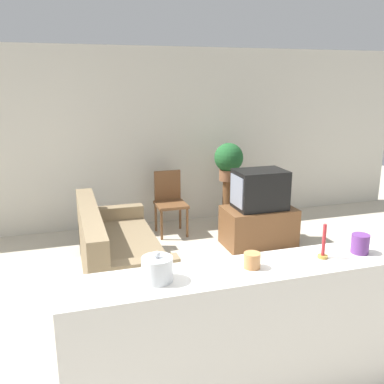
% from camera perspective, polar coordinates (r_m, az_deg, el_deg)
% --- Properties ---
extents(ground_plane, '(14.00, 14.00, 0.00)m').
position_cam_1_polar(ground_plane, '(3.93, 3.82, -19.73)').
color(ground_plane, beige).
extents(wall_back, '(9.00, 0.06, 2.70)m').
position_cam_1_polar(wall_back, '(6.61, -6.75, 7.08)').
color(wall_back, beige).
rests_on(wall_back, ground_plane).
extents(couch, '(0.84, 1.95, 0.87)m').
position_cam_1_polar(couch, '(4.93, -9.96, -8.40)').
color(couch, '#847051').
rests_on(couch, ground_plane).
extents(tv_stand, '(0.96, 0.59, 0.53)m').
position_cam_1_polar(tv_stand, '(5.96, 8.85, -4.57)').
color(tv_stand, brown).
rests_on(tv_stand, ground_plane).
extents(television, '(0.68, 0.49, 0.52)m').
position_cam_1_polar(television, '(5.81, 8.99, 0.35)').
color(television, black).
rests_on(television, tv_stand).
extents(wooden_chair, '(0.44, 0.44, 0.92)m').
position_cam_1_polar(wooden_chair, '(6.31, -3.00, -0.96)').
color(wooden_chair, brown).
rests_on(wooden_chair, ground_plane).
extents(plant_stand, '(0.17, 0.17, 0.74)m').
position_cam_1_polar(plant_stand, '(6.62, 4.79, -1.53)').
color(plant_stand, brown).
rests_on(plant_stand, ground_plane).
extents(potted_plant, '(0.44, 0.44, 0.57)m').
position_cam_1_polar(potted_plant, '(6.47, 4.91, 4.30)').
color(potted_plant, '#8E5B3D').
rests_on(potted_plant, plant_stand).
extents(foreground_counter, '(2.59, 0.44, 1.03)m').
position_cam_1_polar(foreground_counter, '(3.13, 8.63, -18.42)').
color(foreground_counter, white).
rests_on(foreground_counter, ground_plane).
extents(decorative_bowl, '(0.19, 0.19, 0.19)m').
position_cam_1_polar(decorative_bowl, '(2.64, -4.66, -10.19)').
color(decorative_bowl, silver).
rests_on(decorative_bowl, foreground_counter).
extents(candle_jar, '(0.11, 0.11, 0.10)m').
position_cam_1_polar(candle_jar, '(2.84, 8.01, -9.02)').
color(candle_jar, '#C6844C').
rests_on(candle_jar, foreground_counter).
extents(candlestick, '(0.07, 0.07, 0.24)m').
position_cam_1_polar(candlestick, '(3.08, 17.11, -7.03)').
color(candlestick, '#B7933D').
rests_on(candlestick, foreground_counter).
extents(coffee_tin, '(0.12, 0.12, 0.14)m').
position_cam_1_polar(coffee_tin, '(3.26, 21.51, -6.44)').
color(coffee_tin, '#66337F').
rests_on(coffee_tin, foreground_counter).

